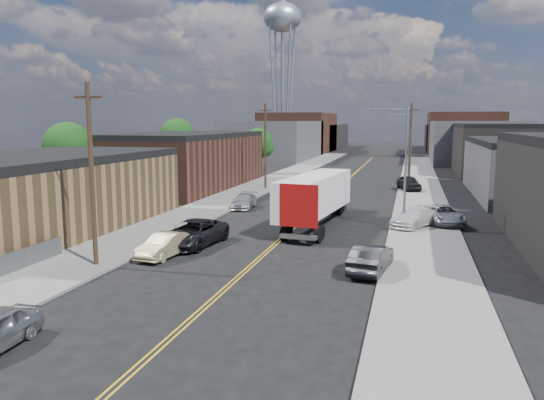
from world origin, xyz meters
The scene contains 30 objects.
ground centered at (0.00, 60.00, 0.00)m, with size 260.00×260.00×0.00m, color black.
centerline centered at (0.00, 45.00, 0.01)m, with size 0.32×120.00×0.01m, color gold.
sidewalk_left centered at (-9.50, 45.00, 0.07)m, with size 5.00×140.00×0.15m, color slate.
sidewalk_right centered at (9.50, 45.00, 0.07)m, with size 5.00×140.00×0.15m, color slate.
warehouse_tan centered at (-18.00, 18.00, 2.80)m, with size 12.00×22.00×5.60m.
warehouse_brown centered at (-18.00, 44.00, 3.30)m, with size 12.00×26.00×6.60m.
industrial_right_c centered at (22.00, 72.00, 3.80)m, with size 14.00×22.00×7.60m.
skyline_left_a centered at (-20.00, 95.00, 4.00)m, with size 16.00×30.00×8.00m, color #3C3D3F.
skyline_right_a centered at (20.00, 95.00, 4.00)m, with size 16.00×30.00×8.00m, color #3C3D3F.
skyline_left_b centered at (-20.00, 120.00, 5.00)m, with size 16.00×26.00×10.00m, color #49281D.
skyline_right_b centered at (20.00, 120.00, 5.00)m, with size 16.00×26.00×10.00m, color #49281D.
skyline_left_c centered at (-20.00, 140.00, 3.50)m, with size 16.00×40.00×7.00m, color black.
skyline_right_c centered at (20.00, 140.00, 3.50)m, with size 16.00×40.00×7.00m, color black.
water_tower centered at (-22.00, 110.00, 30.65)m, with size 9.00×9.00×36.90m.
streetlight_near centered at (7.60, 25.00, 5.33)m, with size 3.39×0.25×9.00m.
streetlight_far centered at (7.60, 60.00, 5.33)m, with size 3.39×0.25×9.00m.
utility_pole_left_near centered at (-8.20, 10.00, 5.14)m, with size 1.60×0.26×10.00m.
utility_pole_left_far centered at (-8.20, 45.00, 5.14)m, with size 1.60×0.26×10.00m.
utility_pole_right centered at (8.20, 48.00, 5.14)m, with size 1.60×0.26×10.00m.
tree_left_near centered at (-23.94, 30.00, 5.18)m, with size 4.85×4.76×7.91m.
tree_left_mid centered at (-23.94, 55.00, 5.48)m, with size 5.10×5.04×8.37m.
tree_left_far centered at (-13.94, 62.00, 4.57)m, with size 4.35×4.20×6.97m.
semi_truck centered at (1.50, 25.42, 2.26)m, with size 3.93×15.40×3.96m.
car_left_b centered at (-5.48, 12.93, 0.71)m, with size 1.49×4.28×1.41m, color tan.
car_left_c centered at (-5.00, 16.00, 0.82)m, with size 2.73×5.93×1.65m, color black.
car_left_d centered at (-6.40, 31.02, 0.66)m, with size 1.84×4.53×1.32m, color #AEB1B4.
car_right_oncoming centered at (6.53, 12.78, 0.76)m, with size 1.61×4.61×1.52m, color black.
car_right_lot_a centered at (10.96, 27.20, 0.85)m, with size 2.32×5.03×1.40m, color #B5B7BB.
car_right_lot_b centered at (8.77, 25.38, 0.85)m, with size 1.95×4.80×1.39m, color silver.
car_right_lot_c centered at (8.20, 47.35, 0.96)m, with size 1.91×4.76×1.62m, color black.
Camera 1 is at (8.40, -14.92, 7.94)m, focal length 35.00 mm.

